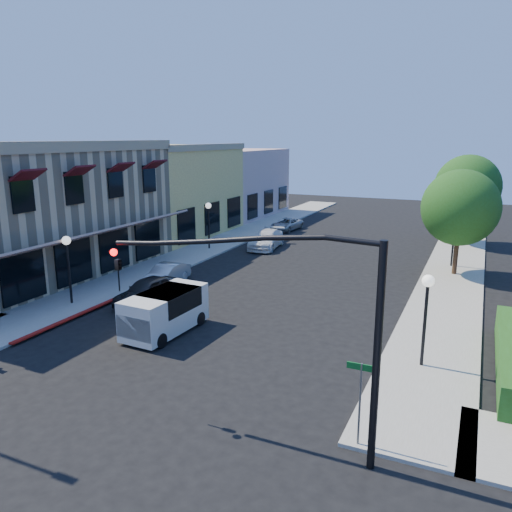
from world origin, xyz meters
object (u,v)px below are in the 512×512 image
at_px(white_van, 164,310).
at_px(parked_car_c, 267,239).
at_px(street_tree_a, 460,208).
at_px(lamppost_right_far, 455,226).
at_px(lamppost_left_far, 208,214).
at_px(parked_car_d, 287,224).
at_px(street_name_sign, 360,391).
at_px(parked_car_a, 147,291).
at_px(street_tree_b, 467,187).
at_px(lamppost_left_near, 67,253).
at_px(lamppost_right_near, 427,297).
at_px(signal_mast_arm, 295,306).
at_px(parked_car_b, 166,275).

distance_m(white_van, parked_car_c, 17.67).
xyz_separation_m(street_tree_a, lamppost_right_far, (-0.30, 2.00, -1.46)).
bearing_deg(lamppost_left_far, parked_car_d, 76.53).
bearing_deg(white_van, lamppost_right_far, 58.30).
bearing_deg(lamppost_left_far, white_van, -66.91).
relative_size(street_name_sign, parked_car_a, 0.64).
height_order(street_tree_b, lamppost_left_near, street_tree_b).
distance_m(lamppost_left_far, lamppost_right_near, 22.02).
bearing_deg(signal_mast_arm, white_van, 145.69).
height_order(lamppost_left_near, white_van, lamppost_left_near).
relative_size(street_tree_a, white_van, 1.53).
xyz_separation_m(lamppost_right_near, lamppost_right_far, (0.00, 16.00, 0.00)).
height_order(lamppost_left_far, parked_car_a, lamppost_left_far).
bearing_deg(parked_car_d, street_tree_a, -27.10).
bearing_deg(parked_car_d, signal_mast_arm, -61.83).
bearing_deg(street_tree_b, street_name_sign, -92.50).
height_order(signal_mast_arm, lamppost_right_far, signal_mast_arm).
bearing_deg(lamppost_left_near, signal_mast_arm, -24.37).
relative_size(lamppost_left_near, parked_car_a, 0.91).
bearing_deg(lamppost_left_near, parked_car_b, 65.30).
bearing_deg(parked_car_d, parked_car_b, -83.53).
bearing_deg(signal_mast_arm, street_tree_a, 81.83).
bearing_deg(lamppost_right_near, signal_mast_arm, -112.12).
bearing_deg(parked_car_c, parked_car_a, -97.63).
height_order(street_tree_b, white_van, street_tree_b).
distance_m(street_tree_b, parked_car_a, 26.46).
bearing_deg(lamppost_left_near, parked_car_a, 29.28).
height_order(street_name_sign, lamppost_left_far, lamppost_left_far).
height_order(street_tree_b, parked_car_c, street_tree_b).
bearing_deg(parked_car_c, street_name_sign, -67.10).
relative_size(street_name_sign, parked_car_c, 0.54).
xyz_separation_m(white_van, parked_car_a, (-3.11, 2.97, -0.39)).
bearing_deg(street_tree_a, parked_car_d, 146.14).
bearing_deg(lamppost_right_far, lamppost_left_far, -173.29).
xyz_separation_m(street_tree_b, white_van, (-10.86, -25.10, -3.48)).
bearing_deg(parked_car_c, parked_car_d, 93.53).
xyz_separation_m(lamppost_right_far, white_van, (-10.56, -17.10, -1.68)).
bearing_deg(white_van, parked_car_a, 136.39).
bearing_deg(signal_mast_arm, street_tree_b, 84.49).
relative_size(lamppost_left_near, lamppost_right_far, 1.00).
xyz_separation_m(street_name_sign, parked_car_d, (-13.60, 29.80, -1.16)).
bearing_deg(street_tree_b, lamppost_right_near, -90.72).
height_order(street_tree_a, parked_car_a, street_tree_a).
bearing_deg(parked_car_a, signal_mast_arm, -30.22).
xyz_separation_m(signal_mast_arm, lamppost_left_far, (-14.36, 20.50, -1.35)).
xyz_separation_m(street_tree_a, signal_mast_arm, (-2.94, -20.50, -0.11)).
distance_m(lamppost_left_far, lamppost_right_far, 17.12).
height_order(parked_car_a, parked_car_d, parked_car_a).
height_order(street_tree_a, lamppost_right_near, street_tree_a).
bearing_deg(parked_car_b, lamppost_left_near, -116.47).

